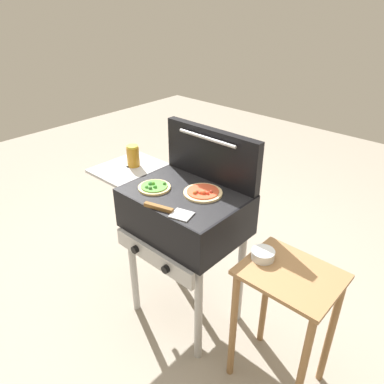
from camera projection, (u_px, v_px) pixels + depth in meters
The scene contains 9 objects.
ground_plane at pixel (186, 312), 2.41m from camera, with size 8.00×8.00×0.00m, color gray.
grill at pixel (183, 214), 2.05m from camera, with size 0.96×0.53×0.90m.
grill_lid_open at pixel (211, 155), 2.04m from camera, with size 0.63×0.08×0.30m.
pizza_pepperoni at pixel (203, 192), 1.95m from camera, with size 0.21×0.21×0.04m.
pizza_veggie at pixel (154, 187), 2.01m from camera, with size 0.18×0.18×0.03m.
sauce_jar at pixel (133, 156), 2.24m from camera, with size 0.08×0.08×0.13m.
spatula at pixel (168, 210), 1.80m from camera, with size 0.27×0.12×0.02m.
prep_table at pixel (286, 306), 1.77m from camera, with size 0.44×0.36×0.73m.
topping_bowl_near at pixel (263, 255), 1.75m from camera, with size 0.11×0.11×0.04m.
Camera 1 is at (1.19, -1.25, 1.86)m, focal length 34.42 mm.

